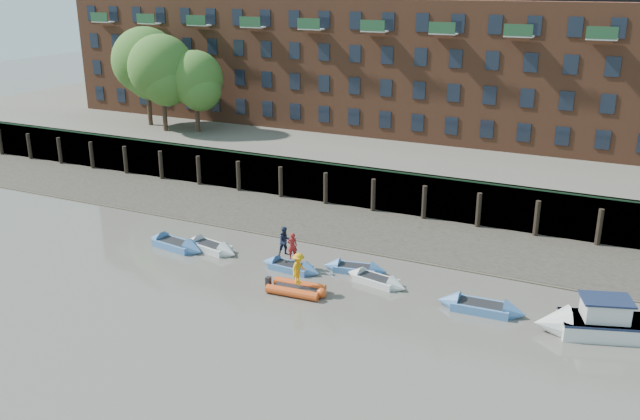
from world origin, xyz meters
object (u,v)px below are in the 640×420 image
Objects in this scene: motor_launch at (590,322)px; person_rib_crew at (299,269)px; rowboat_2 at (211,247)px; rowboat_6 at (481,307)px; rowboat_3 at (291,267)px; person_rower_a at (292,246)px; rowboat_4 at (355,268)px; person_rower_b at (285,241)px; rib_tender at (298,289)px; rowboat_1 at (175,245)px; rowboat_5 at (376,280)px.

motor_launch is 15.45m from person_rib_crew.
rowboat_6 reaches higher than rowboat_2.
rowboat_3 is 1.43m from person_rower_a.
person_rower_b reaches higher than rowboat_4.
motor_launch reaches higher than rib_tender.
rowboat_6 is 10.09m from rib_tender.
person_rower_a is 3.06m from person_rib_crew.
rib_tender is (10.45, -2.48, 0.02)m from rowboat_1.
rowboat_1 is 1.18× the size of rowboat_4.
rowboat_6 is at bearing 8.41° from rowboat_2.
rowboat_6 reaches higher than rowboat_4.
rowboat_6 is 11.65m from person_rower_a.
rowboat_4 is at bearing -26.35° from motor_launch.
motor_launch is 3.89× the size of person_rower_a.
rowboat_2 is 8.75m from person_rib_crew.
rowboat_5 is at bearing -22.56° from motor_launch.
rowboat_1 reaches higher than rib_tender.
person_rower_a is at bearing 175.62° from rowboat_6.
rowboat_4 is (9.84, 1.00, -0.02)m from rowboat_2.
rowboat_2 is at bearing 71.40° from person_rib_crew.
person_rower_b is at bearing 8.52° from rowboat_2.
rib_tender is at bearing -169.69° from rowboat_6.
rowboat_2 is 9.89m from rowboat_4.
rowboat_4 is (12.18, 1.67, -0.04)m from rowboat_1.
rowboat_4 is at bearing 26.70° from rowboat_3.
rowboat_5 is at bearing -45.50° from person_rower_b.
rowboat_1 is at bearing 79.19° from person_rib_crew.
person_rib_crew is (2.38, -2.81, -0.23)m from person_rower_b.
rowboat_5 is 2.46× the size of person_rower_a.
rowboat_4 is at bearing 16.27° from rowboat_1.
rib_tender is (-1.73, -4.15, 0.05)m from rowboat_4.
person_rower_b is at bearing -173.82° from rowboat_4.
person_rower_b reaches higher than rowboat_3.
rib_tender is 1.23m from person_rib_crew.
rowboat_4 is 4.60m from person_rib_crew.
person_rib_crew is (-9.83, -2.23, 1.24)m from rowboat_6.
rowboat_4 is at bearing 160.83° from rowboat_5.
person_rower_b is at bearing 174.34° from rowboat_6.
rowboat_1 is 8.19m from person_rower_b.
rowboat_3 is 2.21× the size of person_rib_crew.
rowboat_6 is (6.33, -0.80, 0.04)m from rowboat_5.
rowboat_1 is at bearing 135.34° from person_rower_b.
rowboat_4 is 4.57m from person_rower_b.
person_rower_b reaches higher than rowboat_1.
rowboat_6 is at bearing 4.17° from rowboat_5.
person_rower_b is (-0.66, 0.29, 0.08)m from person_rower_a.
person_rower_b reaches higher than motor_launch.
rowboat_3 is (6.22, -0.53, -0.02)m from rowboat_2.
rowboat_1 is 10.74m from rib_tender.
rib_tender is at bearing -9.97° from motor_launch.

